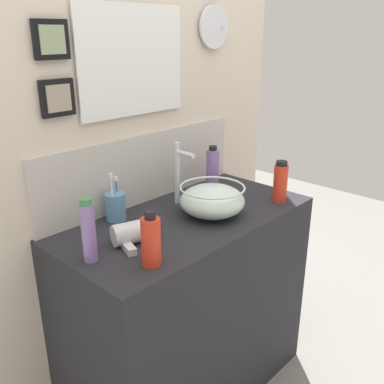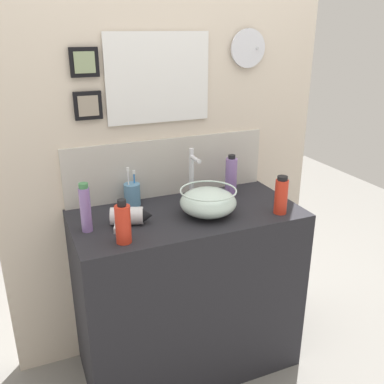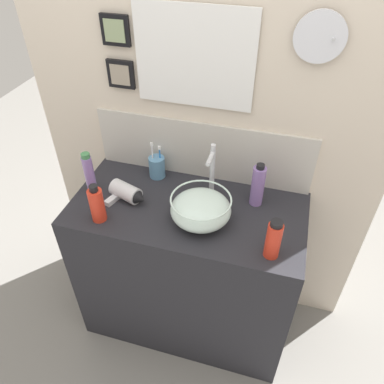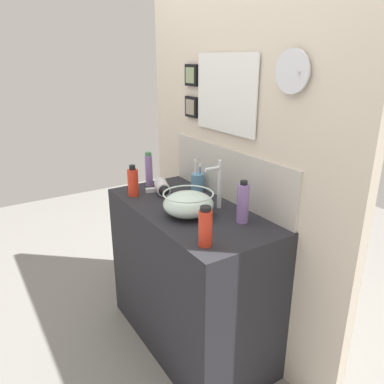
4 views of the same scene
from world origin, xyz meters
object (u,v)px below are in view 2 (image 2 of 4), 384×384
Objects in this scene: glass_bowl_sink at (208,202)px; spray_bottle at (231,176)px; hair_drier at (130,216)px; shampoo_bottle at (123,223)px; lotion_bottle at (85,208)px; toothbrush_cup at (132,194)px; faucet at (192,172)px; soap_dispenser at (281,196)px.

spray_bottle reaches higher than glass_bowl_sink.
hair_drier is (-0.36, 0.04, -0.03)m from glass_bowl_sink.
lotion_bottle reaches higher than shampoo_bottle.
shampoo_bottle reaches higher than hair_drier.
lotion_bottle is (-0.54, 0.05, 0.04)m from glass_bowl_sink.
spray_bottle is 0.77m from lotion_bottle.
lotion_bottle reaches higher than toothbrush_cup.
faucet is 1.47× the size of soap_dispenser.
toothbrush_cup is at bearing 139.50° from glass_bowl_sink.
shampoo_bottle is 1.02× the size of soap_dispenser.
toothbrush_cup is at bearing 172.45° from spray_bottle.
soap_dispenser is at bearing -70.42° from spray_bottle.
lotion_bottle is (-0.54, -0.14, -0.05)m from faucet.
hair_drier is 0.91× the size of lotion_bottle.
hair_drier is 1.09× the size of soap_dispenser.
hair_drier is at bearing -166.07° from spray_bottle.
hair_drier is 0.22m from toothbrush_cup.
faucet is 0.56m from lotion_bottle.
glass_bowl_sink is at bearing -139.59° from spray_bottle.
toothbrush_cup is at bearing 168.12° from faucet.
spray_bottle is (0.21, -0.01, -0.05)m from faucet.
spray_bottle is at bearing 24.82° from shampoo_bottle.
glass_bowl_sink is 0.34m from soap_dispenser.
hair_drier is 0.70m from soap_dispenser.
lotion_bottle is at bearing 177.39° from hair_drier.
toothbrush_cup is 0.33m from lotion_bottle.
faucet is at bearing 136.60° from soap_dispenser.
soap_dispenser is at bearing -12.75° from hair_drier.
spray_bottle is (0.50, -0.07, 0.05)m from toothbrush_cup.
spray_bottle is at bearing 9.98° from lotion_bottle.
lotion_bottle is (-0.19, 0.01, 0.07)m from hair_drier.
hair_drier is at bearing -2.61° from lotion_bottle.
shampoo_bottle reaches higher than glass_bowl_sink.
lotion_bottle is 1.19× the size of soap_dispenser.
faucet reaches higher than hair_drier.
soap_dispenser is (0.68, -0.15, 0.05)m from hair_drier.
soap_dispenser reaches higher than hair_drier.
glass_bowl_sink is 1.21× the size of lotion_bottle.
shampoo_bottle reaches higher than soap_dispenser.
lotion_bottle is at bearing -170.02° from spray_bottle.
shampoo_bottle is (-0.14, -0.36, 0.03)m from toothbrush_cup.
spray_bottle is at bearing -7.55° from toothbrush_cup.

